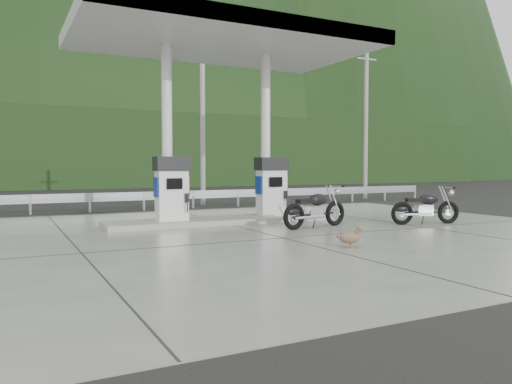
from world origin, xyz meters
name	(u,v)px	position (x,y,z in m)	size (l,w,h in m)	color
ground	(263,234)	(0.00, 0.00, 0.00)	(160.00, 160.00, 0.00)	black
forecourt_apron	(263,233)	(0.00, 0.00, 0.01)	(18.00, 14.00, 0.02)	slate
pump_island	(224,220)	(0.00, 2.50, 0.10)	(7.00, 1.40, 0.15)	gray
gas_pump_left	(172,189)	(-1.60, 2.50, 1.07)	(0.95, 0.55, 1.80)	white
gas_pump_right	(271,187)	(1.60, 2.50, 1.07)	(0.95, 0.55, 1.80)	white
canopy_column_left	(167,132)	(-1.60, 2.90, 2.67)	(0.30, 0.30, 5.00)	white
canopy_column_right	(265,135)	(1.60, 2.90, 2.67)	(0.30, 0.30, 5.00)	white
canopy_roof	(224,40)	(0.00, 2.50, 5.37)	(8.50, 5.00, 0.40)	silver
guardrail	(169,191)	(0.00, 8.00, 0.71)	(26.00, 0.16, 1.42)	#AFB2B8
road	(146,203)	(0.00, 11.50, 0.00)	(60.00, 7.00, 0.01)	black
utility_pole_b	(203,113)	(2.00, 9.50, 4.00)	(0.22, 0.22, 8.00)	gray
utility_pole_c	(366,122)	(11.00, 9.50, 4.00)	(0.22, 0.22, 8.00)	gray
tree_band	(86,149)	(0.00, 30.00, 3.00)	(80.00, 6.00, 6.00)	black
forested_hills	(53,179)	(0.00, 60.00, 0.00)	(100.00, 40.00, 140.00)	black
motorcycle_left	(315,209)	(1.78, 0.34, 0.52)	(2.10, 0.66, 1.00)	black
motorcycle_right	(425,208)	(5.09, -0.43, 0.49)	(2.00, 0.63, 0.95)	black
duck	(350,238)	(0.55, -2.80, 0.21)	(0.54, 0.15, 0.39)	#503C29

